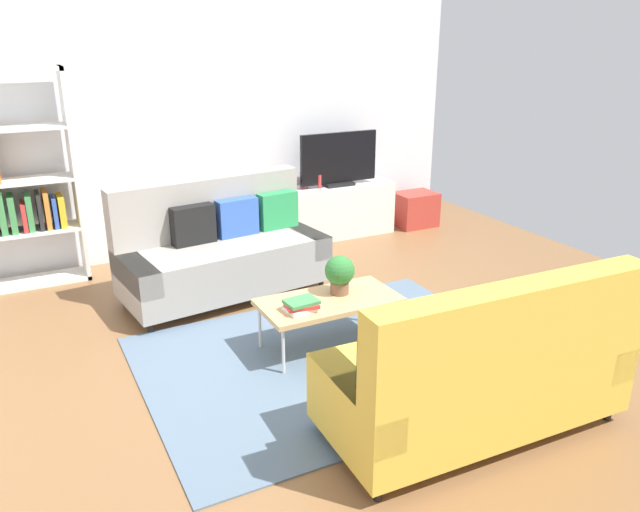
{
  "coord_description": "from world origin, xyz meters",
  "views": [
    {
      "loc": [
        -1.97,
        -4.01,
        2.4
      ],
      "look_at": [
        0.23,
        0.28,
        0.65
      ],
      "focal_mm": 34.86,
      "sensor_mm": 36.0,
      "label": 1
    }
  ],
  "objects_px": {
    "potted_plant": "(340,273)",
    "vase_1": "(304,180)",
    "tv": "(339,160)",
    "vase_0": "(293,183)",
    "tv_console": "(337,210)",
    "table_book_0": "(301,309)",
    "coffee_table": "(329,302)",
    "couch_green": "(478,370)",
    "bookshelf": "(12,189)",
    "storage_trunk": "(415,209)",
    "couch_beige": "(222,249)",
    "bottle_0": "(319,182)"
  },
  "relations": [
    {
      "from": "bookshelf",
      "to": "storage_trunk",
      "type": "relative_size",
      "value": 4.04
    },
    {
      "from": "bottle_0",
      "to": "vase_0",
      "type": "bearing_deg",
      "value": 163.88
    },
    {
      "from": "couch_beige",
      "to": "bottle_0",
      "type": "distance_m",
      "value": 1.93
    },
    {
      "from": "storage_trunk",
      "to": "vase_0",
      "type": "xyz_separation_m",
      "value": [
        -1.68,
        0.15,
        0.49
      ]
    },
    {
      "from": "vase_0",
      "to": "tv",
      "type": "bearing_deg",
      "value": -6.88
    },
    {
      "from": "coffee_table",
      "to": "bottle_0",
      "type": "distance_m",
      "value": 2.78
    },
    {
      "from": "tv_console",
      "to": "couch_beige",
      "type": "bearing_deg",
      "value": -149.22
    },
    {
      "from": "table_book_0",
      "to": "bottle_0",
      "type": "bearing_deg",
      "value": 60.25
    },
    {
      "from": "couch_beige",
      "to": "potted_plant",
      "type": "height_order",
      "value": "couch_beige"
    },
    {
      "from": "table_book_0",
      "to": "vase_1",
      "type": "relative_size",
      "value": 1.25
    },
    {
      "from": "table_book_0",
      "to": "bottle_0",
      "type": "height_order",
      "value": "bottle_0"
    },
    {
      "from": "coffee_table",
      "to": "couch_green",
      "type": "bearing_deg",
      "value": -78.84
    },
    {
      "from": "coffee_table",
      "to": "potted_plant",
      "type": "height_order",
      "value": "potted_plant"
    },
    {
      "from": "tv_console",
      "to": "storage_trunk",
      "type": "xyz_separation_m",
      "value": [
        1.1,
        -0.1,
        -0.1
      ]
    },
    {
      "from": "coffee_table",
      "to": "table_book_0",
      "type": "bearing_deg",
      "value": -160.99
    },
    {
      "from": "storage_trunk",
      "to": "bottle_0",
      "type": "distance_m",
      "value": 1.46
    },
    {
      "from": "couch_beige",
      "to": "tv_console",
      "type": "distance_m",
      "value": 2.16
    },
    {
      "from": "couch_beige",
      "to": "bottle_0",
      "type": "height_order",
      "value": "couch_beige"
    },
    {
      "from": "potted_plant",
      "to": "vase_1",
      "type": "distance_m",
      "value": 2.68
    },
    {
      "from": "tv_console",
      "to": "vase_1",
      "type": "xyz_separation_m",
      "value": [
        -0.43,
        0.05,
        0.42
      ]
    },
    {
      "from": "bookshelf",
      "to": "vase_1",
      "type": "distance_m",
      "value": 3.13
    },
    {
      "from": "couch_beige",
      "to": "bottle_0",
      "type": "bearing_deg",
      "value": -152.85
    },
    {
      "from": "bookshelf",
      "to": "potted_plant",
      "type": "height_order",
      "value": "bookshelf"
    },
    {
      "from": "tv_console",
      "to": "bottle_0",
      "type": "bearing_deg",
      "value": -171.53
    },
    {
      "from": "vase_0",
      "to": "potted_plant",
      "type": "bearing_deg",
      "value": -106.63
    },
    {
      "from": "potted_plant",
      "to": "vase_0",
      "type": "bearing_deg",
      "value": 73.37
    },
    {
      "from": "potted_plant",
      "to": "vase_0",
      "type": "distance_m",
      "value": 2.63
    },
    {
      "from": "vase_0",
      "to": "bottle_0",
      "type": "height_order",
      "value": "bottle_0"
    },
    {
      "from": "couch_green",
      "to": "vase_1",
      "type": "relative_size",
      "value": 10.02
    },
    {
      "from": "coffee_table",
      "to": "vase_1",
      "type": "height_order",
      "value": "vase_1"
    },
    {
      "from": "couch_green",
      "to": "bookshelf",
      "type": "xyz_separation_m",
      "value": [
        -2.36,
        3.97,
        0.54
      ]
    },
    {
      "from": "tv_console",
      "to": "table_book_0",
      "type": "xyz_separation_m",
      "value": [
        -1.75,
        -2.63,
        0.12
      ]
    },
    {
      "from": "tv_console",
      "to": "bookshelf",
      "type": "height_order",
      "value": "bookshelf"
    },
    {
      "from": "potted_plant",
      "to": "bottle_0",
      "type": "bearing_deg",
      "value": 66.34
    },
    {
      "from": "tv",
      "to": "vase_0",
      "type": "xyz_separation_m",
      "value": [
        -0.58,
        0.07,
        -0.24
      ]
    },
    {
      "from": "vase_0",
      "to": "vase_1",
      "type": "distance_m",
      "value": 0.15
    },
    {
      "from": "tv_console",
      "to": "vase_1",
      "type": "relative_size",
      "value": 7.28
    },
    {
      "from": "coffee_table",
      "to": "tv_console",
      "type": "relative_size",
      "value": 0.79
    },
    {
      "from": "couch_beige",
      "to": "vase_0",
      "type": "height_order",
      "value": "couch_beige"
    },
    {
      "from": "storage_trunk",
      "to": "potted_plant",
      "type": "height_order",
      "value": "potted_plant"
    },
    {
      "from": "potted_plant",
      "to": "table_book_0",
      "type": "distance_m",
      "value": 0.47
    },
    {
      "from": "potted_plant",
      "to": "tv_console",
      "type": "bearing_deg",
      "value": 61.64
    },
    {
      "from": "couch_green",
      "to": "vase_1",
      "type": "bearing_deg",
      "value": 81.28
    },
    {
      "from": "couch_green",
      "to": "tv_console",
      "type": "relative_size",
      "value": 1.38
    },
    {
      "from": "couch_green",
      "to": "couch_beige",
      "type": "bearing_deg",
      "value": 105.28
    },
    {
      "from": "coffee_table",
      "to": "bookshelf",
      "type": "relative_size",
      "value": 0.52
    },
    {
      "from": "coffee_table",
      "to": "vase_0",
      "type": "xyz_separation_m",
      "value": [
        0.88,
        2.58,
        0.32
      ]
    },
    {
      "from": "bookshelf",
      "to": "storage_trunk",
      "type": "xyz_separation_m",
      "value": [
        4.64,
        -0.12,
        -0.77
      ]
    },
    {
      "from": "storage_trunk",
      "to": "vase_0",
      "type": "bearing_deg",
      "value": 174.9
    },
    {
      "from": "couch_green",
      "to": "coffee_table",
      "type": "relative_size",
      "value": 1.75
    }
  ]
}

